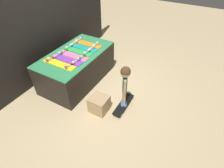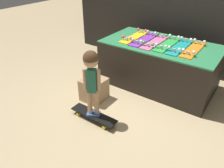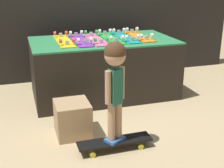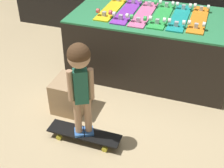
# 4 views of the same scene
# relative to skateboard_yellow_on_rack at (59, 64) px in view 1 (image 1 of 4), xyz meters

# --- Properties ---
(ground_plane) EXTENTS (16.00, 16.00, 0.00)m
(ground_plane) POSITION_rel_skateboard_yellow_on_rack_xyz_m (0.51, -0.61, -0.77)
(ground_plane) COLOR tan
(back_wall) EXTENTS (4.85, 0.10, 2.40)m
(back_wall) POSITION_rel_skateboard_yellow_on_rack_xyz_m (0.51, 0.84, 0.43)
(back_wall) COLOR black
(back_wall) RESTS_ON ground_plane
(display_rack) EXTENTS (1.85, 1.01, 0.76)m
(display_rack) POSITION_rel_skateboard_yellow_on_rack_xyz_m (0.51, -0.02, -0.40)
(display_rack) COLOR black
(display_rack) RESTS_ON ground_plane
(skateboard_yellow_on_rack) EXTENTS (0.18, 0.78, 0.09)m
(skateboard_yellow_on_rack) POSITION_rel_skateboard_yellow_on_rack_xyz_m (0.00, 0.00, 0.00)
(skateboard_yellow_on_rack) COLOR yellow
(skateboard_yellow_on_rack) RESTS_ON display_rack
(skateboard_purple_on_rack) EXTENTS (0.18, 0.78, 0.09)m
(skateboard_purple_on_rack) POSITION_rel_skateboard_yellow_on_rack_xyz_m (0.20, -0.03, 0.00)
(skateboard_purple_on_rack) COLOR purple
(skateboard_purple_on_rack) RESTS_ON display_rack
(skateboard_pink_on_rack) EXTENTS (0.18, 0.78, 0.09)m
(skateboard_pink_on_rack) POSITION_rel_skateboard_yellow_on_rack_xyz_m (0.41, -0.04, 0.00)
(skateboard_pink_on_rack) COLOR pink
(skateboard_pink_on_rack) RESTS_ON display_rack
(skateboard_green_on_rack) EXTENTS (0.18, 0.78, 0.09)m
(skateboard_green_on_rack) POSITION_rel_skateboard_yellow_on_rack_xyz_m (0.61, -0.01, 0.00)
(skateboard_green_on_rack) COLOR green
(skateboard_green_on_rack) RESTS_ON display_rack
(skateboard_teal_on_rack) EXTENTS (0.18, 0.78, 0.09)m
(skateboard_teal_on_rack) POSITION_rel_skateboard_yellow_on_rack_xyz_m (0.81, -0.01, 0.00)
(skateboard_teal_on_rack) COLOR teal
(skateboard_teal_on_rack) RESTS_ON display_rack
(skateboard_orange_on_rack) EXTENTS (0.18, 0.78, 0.09)m
(skateboard_orange_on_rack) POSITION_rel_skateboard_yellow_on_rack_xyz_m (1.02, 0.01, 0.00)
(skateboard_orange_on_rack) COLOR orange
(skateboard_orange_on_rack) RESTS_ON display_rack
(skateboard_on_floor) EXTENTS (0.71, 0.18, 0.09)m
(skateboard_on_floor) POSITION_rel_skateboard_yellow_on_rack_xyz_m (0.22, -1.42, -0.70)
(skateboard_on_floor) COLOR black
(skateboard_on_floor) RESTS_ON ground_plane
(child) EXTENTS (0.21, 0.19, 0.94)m
(child) POSITION_rel_skateboard_yellow_on_rack_xyz_m (0.22, -1.42, -0.03)
(child) COLOR #3870C6
(child) RESTS_ON skateboard_on_floor
(storage_box) EXTENTS (0.34, 0.36, 0.35)m
(storage_box) POSITION_rel_skateboard_yellow_on_rack_xyz_m (-0.10, -1.02, -0.60)
(storage_box) COLOR tan
(storage_box) RESTS_ON ground_plane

